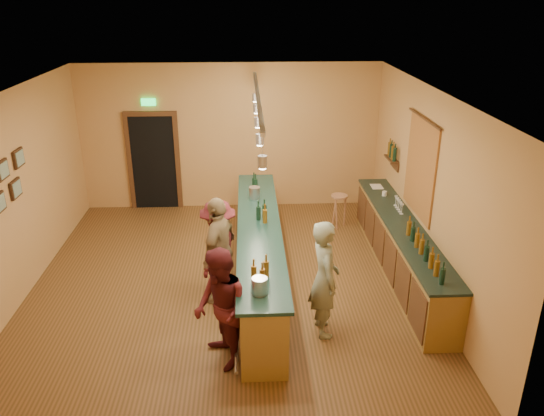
{
  "coord_description": "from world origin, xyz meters",
  "views": [
    {
      "loc": [
        0.35,
        -7.85,
        4.57
      ],
      "look_at": [
        0.75,
        0.2,
        1.26
      ],
      "focal_mm": 35.0,
      "sensor_mm": 36.0,
      "label": 1
    }
  ],
  "objects_px": {
    "bartender": "(324,279)",
    "bar_stool": "(339,202)",
    "customer_b": "(219,250)",
    "customer_c": "(219,247)",
    "back_counter": "(401,248)",
    "customer_a": "(220,309)",
    "tasting_bar": "(259,250)"
  },
  "relations": [
    {
      "from": "bar_stool",
      "to": "customer_b",
      "type": "bearing_deg",
      "value": -130.85
    },
    {
      "from": "bartender",
      "to": "bar_stool",
      "type": "height_order",
      "value": "bartender"
    },
    {
      "from": "bartender",
      "to": "customer_b",
      "type": "xyz_separation_m",
      "value": [
        -1.5,
        0.95,
        0.0
      ]
    },
    {
      "from": "back_counter",
      "to": "tasting_bar",
      "type": "height_order",
      "value": "tasting_bar"
    },
    {
      "from": "tasting_bar",
      "to": "bartender",
      "type": "relative_size",
      "value": 2.95
    },
    {
      "from": "customer_c",
      "to": "customer_a",
      "type": "bearing_deg",
      "value": 21.96
    },
    {
      "from": "customer_a",
      "to": "customer_b",
      "type": "xyz_separation_m",
      "value": [
        -0.08,
        1.58,
        0.05
      ]
    },
    {
      "from": "bartender",
      "to": "bar_stool",
      "type": "distance_m",
      "value": 3.76
    },
    {
      "from": "customer_b",
      "to": "bartender",
      "type": "bearing_deg",
      "value": 78.68
    },
    {
      "from": "customer_b",
      "to": "bar_stool",
      "type": "height_order",
      "value": "customer_b"
    },
    {
      "from": "bartender",
      "to": "bar_stool",
      "type": "relative_size",
      "value": 2.48
    },
    {
      "from": "bar_stool",
      "to": "tasting_bar",
      "type": "bearing_deg",
      "value": -127.8
    },
    {
      "from": "customer_b",
      "to": "bar_stool",
      "type": "distance_m",
      "value": 3.58
    },
    {
      "from": "customer_a",
      "to": "customer_b",
      "type": "height_order",
      "value": "customer_b"
    },
    {
      "from": "back_counter",
      "to": "bartender",
      "type": "height_order",
      "value": "bartender"
    },
    {
      "from": "back_counter",
      "to": "customer_a",
      "type": "xyz_separation_m",
      "value": [
        -2.99,
        -2.26,
        0.33
      ]
    },
    {
      "from": "customer_c",
      "to": "tasting_bar",
      "type": "bearing_deg",
      "value": 129.21
    },
    {
      "from": "back_counter",
      "to": "customer_a",
      "type": "distance_m",
      "value": 3.76
    },
    {
      "from": "customer_b",
      "to": "customer_c",
      "type": "height_order",
      "value": "customer_b"
    },
    {
      "from": "tasting_bar",
      "to": "bartender",
      "type": "height_order",
      "value": "bartender"
    },
    {
      "from": "tasting_bar",
      "to": "bartender",
      "type": "distance_m",
      "value": 1.71
    },
    {
      "from": "back_counter",
      "to": "customer_b",
      "type": "bearing_deg",
      "value": -167.52
    },
    {
      "from": "customer_b",
      "to": "customer_c",
      "type": "xyz_separation_m",
      "value": [
        -0.02,
        0.26,
        -0.08
      ]
    },
    {
      "from": "tasting_bar",
      "to": "customer_a",
      "type": "bearing_deg",
      "value": -104.78
    },
    {
      "from": "bartender",
      "to": "customer_b",
      "type": "distance_m",
      "value": 1.77
    },
    {
      "from": "customer_c",
      "to": "bar_stool",
      "type": "distance_m",
      "value": 3.4
    },
    {
      "from": "customer_c",
      "to": "back_counter",
      "type": "bearing_deg",
      "value": 116.59
    },
    {
      "from": "bar_stool",
      "to": "bartender",
      "type": "bearing_deg",
      "value": -102.92
    },
    {
      "from": "tasting_bar",
      "to": "customer_c",
      "type": "bearing_deg",
      "value": -159.59
    },
    {
      "from": "customer_c",
      "to": "bar_stool",
      "type": "xyz_separation_m",
      "value": [
        2.36,
        2.44,
        -0.24
      ]
    },
    {
      "from": "customer_a",
      "to": "customer_b",
      "type": "distance_m",
      "value": 1.58
    },
    {
      "from": "customer_a",
      "to": "bar_stool",
      "type": "height_order",
      "value": "customer_a"
    }
  ]
}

